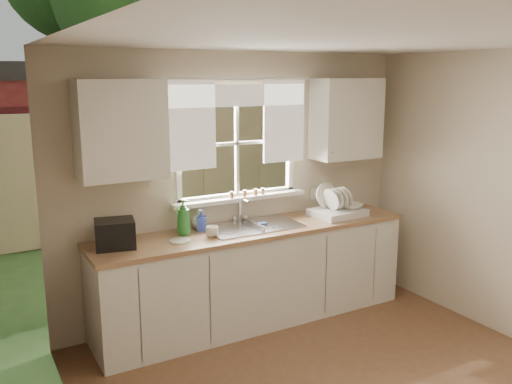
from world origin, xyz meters
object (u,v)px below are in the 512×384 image
dish_rack (337,209)px  black_appliance (115,234)px  soap_bottle_a (183,217)px  cup (212,232)px

dish_rack → black_appliance: bearing=178.1°
dish_rack → black_appliance: 2.20m
soap_bottle_a → black_appliance: size_ratio=1.02×
dish_rack → black_appliance: dish_rack is taller
soap_bottle_a → black_appliance: soap_bottle_a is taller
dish_rack → cup: 1.39m
dish_rack → cup: bearing=-178.2°
soap_bottle_a → cup: 0.28m
soap_bottle_a → cup: (0.19, -0.17, -0.11)m
dish_rack → soap_bottle_a: 1.59m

